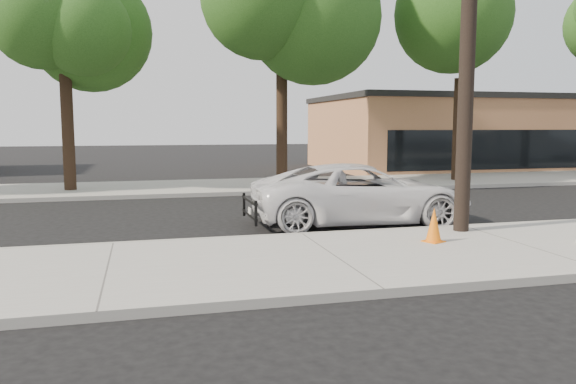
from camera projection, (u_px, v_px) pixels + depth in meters
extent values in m
plane|color=black|center=(279.00, 224.00, 14.47)|extent=(120.00, 120.00, 0.00)
cube|color=gray|center=(334.00, 259.00, 10.33)|extent=(90.00, 4.40, 0.15)
cube|color=gray|center=(230.00, 186.00, 22.63)|extent=(90.00, 5.00, 0.15)
cube|color=#9E9B93|center=(302.00, 237.00, 12.45)|extent=(90.00, 0.12, 0.16)
cube|color=#AC7448|center=(475.00, 134.00, 33.60)|extent=(18.00, 10.00, 4.00)
cylinder|color=black|center=(468.00, 27.00, 12.22)|extent=(0.34, 0.34, 9.00)
cylinder|color=black|center=(68.00, 132.00, 20.59)|extent=(0.44, 0.44, 4.25)
sphere|color=#1A4513|center=(63.00, 34.00, 20.17)|extent=(4.20, 4.20, 4.20)
sphere|color=#1A4513|center=(77.00, 0.00, 19.78)|extent=(3.36, 3.36, 3.36)
cylinder|color=black|center=(282.00, 125.00, 22.17)|extent=(0.44, 0.44, 4.75)
sphere|color=#1A4513|center=(282.00, 22.00, 21.70)|extent=(4.80, 4.80, 4.80)
cylinder|color=black|center=(458.00, 129.00, 24.47)|extent=(0.44, 0.44, 4.40)
sphere|color=#1A4513|center=(461.00, 44.00, 24.04)|extent=(4.35, 4.35, 4.35)
sphere|color=#1A4513|center=(480.00, 15.00, 23.63)|extent=(3.48, 3.48, 3.48)
imported|color=silver|center=(361.00, 194.00, 14.42)|extent=(5.75, 2.94, 1.56)
cube|color=orange|center=(433.00, 241.00, 11.52)|extent=(0.48, 0.48, 0.02)
cone|color=orange|center=(434.00, 225.00, 11.48)|extent=(0.43, 0.43, 0.71)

